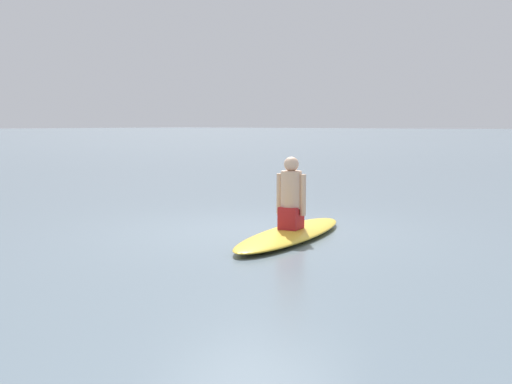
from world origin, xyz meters
The scene contains 3 objects.
ground_plane centered at (0.00, 0.00, 0.00)m, with size 400.00×400.00×0.00m, color slate.
surfboard centered at (0.21, 0.80, 0.07)m, with size 3.19×0.77×0.14m, color gold.
person_paddler centered at (0.21, 0.80, 0.59)m, with size 0.38×0.44×1.00m.
Camera 1 is at (7.56, 6.03, 1.59)m, focal length 46.08 mm.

